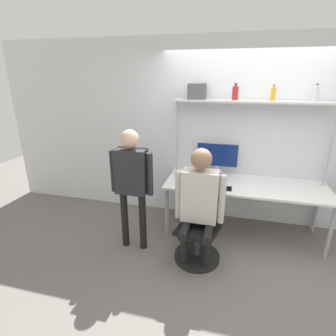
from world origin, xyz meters
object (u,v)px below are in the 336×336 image
(laptop, at_px, (209,182))
(cell_phone, at_px, (229,189))
(bottle_clear, at_px, (316,94))
(office_chair, at_px, (199,238))
(person_seated, at_px, (199,198))
(person_standing, at_px, (132,176))
(monitor, at_px, (217,156))
(storage_box, at_px, (197,91))
(bottle_amber, at_px, (273,94))
(bottle_red, at_px, (235,93))

(laptop, xyz_separation_m, cell_phone, (0.26, -0.03, -0.05))
(bottle_clear, bearing_deg, office_chair, -142.91)
(office_chair, bearing_deg, bottle_clear, 37.09)
(laptop, height_order, person_seated, person_seated)
(person_seated, xyz_separation_m, bottle_clear, (1.27, 0.99, 1.11))
(laptop, xyz_separation_m, person_standing, (-0.90, -0.53, 0.20))
(monitor, bearing_deg, storage_box, -170.22)
(laptop, bearing_deg, bottle_amber, 30.09)
(laptop, distance_m, bottle_amber, 1.40)
(cell_phone, distance_m, bottle_red, 1.27)
(bottle_red, bearing_deg, person_standing, -140.57)
(person_seated, height_order, bottle_red, bottle_red)
(person_seated, height_order, storage_box, storage_box)
(bottle_red, xyz_separation_m, storage_box, (-0.51, 0.00, 0.01))
(monitor, xyz_separation_m, cell_phone, (0.21, -0.50, -0.28))
(bottle_red, relative_size, bottle_amber, 1.08)
(monitor, xyz_separation_m, storage_box, (-0.32, -0.06, 0.92))
(person_seated, height_order, bottle_clear, bottle_clear)
(bottle_amber, relative_size, storage_box, 0.84)
(cell_phone, bearing_deg, bottle_red, 93.04)
(person_seated, xyz_separation_m, storage_box, (-0.21, 0.99, 1.12))
(person_seated, xyz_separation_m, person_standing, (-0.84, 0.05, 0.17))
(monitor, distance_m, office_chair, 1.27)
(laptop, height_order, bottle_red, bottle_red)
(cell_phone, bearing_deg, storage_box, 139.97)
(bottle_clear, bearing_deg, cell_phone, -154.71)
(bottle_amber, bearing_deg, cell_phone, -135.16)
(cell_phone, distance_m, bottle_amber, 1.35)
(person_standing, relative_size, storage_box, 6.74)
(laptop, bearing_deg, storage_box, 122.99)
(monitor, bearing_deg, person_standing, -133.90)
(cell_phone, xyz_separation_m, bottle_red, (-0.02, 0.45, 1.19))
(monitor, xyz_separation_m, office_chair, (-0.10, -1.01, -0.76))
(laptop, relative_size, person_standing, 0.21)
(bottle_red, xyz_separation_m, bottle_amber, (0.47, 0.00, -0.01))
(cell_phone, height_order, bottle_red, bottle_red)
(bottle_red, height_order, bottle_amber, bottle_red)
(storage_box, bearing_deg, person_seated, -78.04)
(laptop, distance_m, bottle_red, 1.24)
(person_seated, bearing_deg, office_chair, 76.74)
(person_standing, xyz_separation_m, bottle_amber, (1.62, 0.94, 0.94))
(storage_box, bearing_deg, bottle_red, 0.00)
(person_seated, bearing_deg, bottle_red, 73.28)
(monitor, bearing_deg, bottle_amber, -4.85)
(bottle_amber, bearing_deg, office_chair, -128.69)
(monitor, distance_m, bottle_clear, 1.47)
(person_seated, distance_m, person_standing, 0.86)
(laptop, distance_m, office_chair, 0.76)
(cell_phone, distance_m, office_chair, 0.76)
(bottle_clear, relative_size, storage_box, 0.91)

